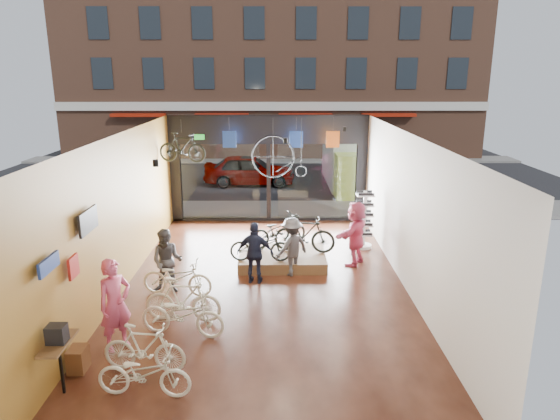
{
  "coord_description": "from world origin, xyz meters",
  "views": [
    {
      "loc": [
        0.3,
        -11.55,
        5.17
      ],
      "look_at": [
        0.38,
        1.4,
        1.63
      ],
      "focal_mm": 32.0,
      "sensor_mm": 36.0,
      "label": 1
    }
  ],
  "objects_px": {
    "customer_1": "(167,261)",
    "sunglasses_rack": "(364,220)",
    "floor_bike_2": "(183,314)",
    "display_bike_mid": "(304,234)",
    "box_truck": "(356,159)",
    "hung_bike": "(182,147)",
    "floor_bike_3": "(183,300)",
    "floor_bike_0": "(144,373)",
    "street_car": "(249,170)",
    "customer_5": "(356,233)",
    "customer_3": "(292,247)",
    "display_platform": "(282,258)",
    "penny_farthing": "(282,158)",
    "display_bike_right": "(278,231)",
    "customer_2": "(255,253)",
    "display_bike_left": "(260,246)",
    "floor_bike_1": "(144,348)",
    "customer_0": "(115,304)",
    "floor_bike_4": "(177,277)"
  },
  "relations": [
    {
      "from": "floor_bike_1",
      "to": "display_platform",
      "type": "bearing_deg",
      "value": -18.51
    },
    {
      "from": "customer_3",
      "to": "box_truck",
      "type": "bearing_deg",
      "value": -145.92
    },
    {
      "from": "street_car",
      "to": "customer_5",
      "type": "bearing_deg",
      "value": -161.32
    },
    {
      "from": "floor_bike_1",
      "to": "floor_bike_3",
      "type": "bearing_deg",
      "value": -3.59
    },
    {
      "from": "hung_bike",
      "to": "box_truck",
      "type": "bearing_deg",
      "value": -30.29
    },
    {
      "from": "customer_1",
      "to": "customer_3",
      "type": "relative_size",
      "value": 1.02
    },
    {
      "from": "penny_farthing",
      "to": "customer_5",
      "type": "bearing_deg",
      "value": -56.66
    },
    {
      "from": "floor_bike_2",
      "to": "sunglasses_rack",
      "type": "relative_size",
      "value": 0.99
    },
    {
      "from": "display_bike_right",
      "to": "display_bike_left",
      "type": "bearing_deg",
      "value": 128.43
    },
    {
      "from": "display_platform",
      "to": "penny_farthing",
      "type": "xyz_separation_m",
      "value": [
        0.01,
        3.03,
        2.35
      ]
    },
    {
      "from": "display_bike_left",
      "to": "customer_3",
      "type": "bearing_deg",
      "value": -103.28
    },
    {
      "from": "floor_bike_2",
      "to": "customer_3",
      "type": "xyz_separation_m",
      "value": [
        2.31,
        3.19,
        0.32
      ]
    },
    {
      "from": "floor_bike_2",
      "to": "penny_farthing",
      "type": "xyz_separation_m",
      "value": [
        2.08,
        7.04,
        2.04
      ]
    },
    {
      "from": "box_truck",
      "to": "floor_bike_4",
      "type": "xyz_separation_m",
      "value": [
        -6.0,
        -11.42,
        -0.97
      ]
    },
    {
      "from": "floor_bike_0",
      "to": "sunglasses_rack",
      "type": "bearing_deg",
      "value": -28.76
    },
    {
      "from": "customer_3",
      "to": "customer_1",
      "type": "bearing_deg",
      "value": -19.24
    },
    {
      "from": "customer_5",
      "to": "street_car",
      "type": "bearing_deg",
      "value": -130.05
    },
    {
      "from": "display_bike_mid",
      "to": "sunglasses_rack",
      "type": "distance_m",
      "value": 2.23
    },
    {
      "from": "street_car",
      "to": "sunglasses_rack",
      "type": "relative_size",
      "value": 2.41
    },
    {
      "from": "floor_bike_1",
      "to": "sunglasses_rack",
      "type": "distance_m",
      "value": 8.3
    },
    {
      "from": "display_platform",
      "to": "penny_farthing",
      "type": "relative_size",
      "value": 1.37
    },
    {
      "from": "box_truck",
      "to": "customer_3",
      "type": "bearing_deg",
      "value": -107.52
    },
    {
      "from": "display_bike_left",
      "to": "display_bike_right",
      "type": "relative_size",
      "value": 0.89
    },
    {
      "from": "display_bike_left",
      "to": "penny_farthing",
      "type": "relative_size",
      "value": 0.93
    },
    {
      "from": "customer_5",
      "to": "display_bike_right",
      "type": "bearing_deg",
      "value": -74.21
    },
    {
      "from": "floor_bike_0",
      "to": "customer_2",
      "type": "xyz_separation_m",
      "value": [
        1.64,
        4.66,
        0.39
      ]
    },
    {
      "from": "customer_3",
      "to": "customer_2",
      "type": "bearing_deg",
      "value": -9.43
    },
    {
      "from": "floor_bike_0",
      "to": "display_platform",
      "type": "relative_size",
      "value": 0.66
    },
    {
      "from": "display_bike_right",
      "to": "customer_2",
      "type": "distance_m",
      "value": 1.98
    },
    {
      "from": "customer_0",
      "to": "hung_bike",
      "type": "relative_size",
      "value": 1.16
    },
    {
      "from": "floor_bike_3",
      "to": "display_platform",
      "type": "xyz_separation_m",
      "value": [
        2.17,
        3.41,
        -0.35
      ]
    },
    {
      "from": "display_bike_left",
      "to": "display_platform",
      "type": "bearing_deg",
      "value": -43.22
    },
    {
      "from": "floor_bike_0",
      "to": "box_truck",
      "type": "bearing_deg",
      "value": -15.92
    },
    {
      "from": "box_truck",
      "to": "hung_bike",
      "type": "bearing_deg",
      "value": -134.14
    },
    {
      "from": "customer_1",
      "to": "sunglasses_rack",
      "type": "height_order",
      "value": "sunglasses_rack"
    },
    {
      "from": "floor_bike_3",
      "to": "hung_bike",
      "type": "xyz_separation_m",
      "value": [
        -0.98,
        5.95,
        2.43
      ]
    },
    {
      "from": "customer_5",
      "to": "display_bike_left",
      "type": "bearing_deg",
      "value": -47.01
    },
    {
      "from": "floor_bike_1",
      "to": "display_bike_right",
      "type": "relative_size",
      "value": 0.83
    },
    {
      "from": "floor_bike_0",
      "to": "customer_3",
      "type": "distance_m",
      "value": 5.8
    },
    {
      "from": "street_car",
      "to": "display_bike_left",
      "type": "height_order",
      "value": "street_car"
    },
    {
      "from": "customer_3",
      "to": "hung_bike",
      "type": "bearing_deg",
      "value": -83.18
    },
    {
      "from": "floor_bike_2",
      "to": "display_bike_mid",
      "type": "distance_m",
      "value": 4.94
    },
    {
      "from": "sunglasses_rack",
      "to": "floor_bike_2",
      "type": "bearing_deg",
      "value": -127.83
    },
    {
      "from": "box_truck",
      "to": "sunglasses_rack",
      "type": "height_order",
      "value": "box_truck"
    },
    {
      "from": "customer_2",
      "to": "customer_5",
      "type": "relative_size",
      "value": 0.89
    },
    {
      "from": "sunglasses_rack",
      "to": "penny_farthing",
      "type": "relative_size",
      "value": 1.02
    },
    {
      "from": "hung_bike",
      "to": "display_platform",
      "type": "bearing_deg",
      "value": -115.04
    },
    {
      "from": "display_bike_right",
      "to": "customer_5",
      "type": "distance_m",
      "value": 2.24
    },
    {
      "from": "floor_bike_2",
      "to": "floor_bike_3",
      "type": "height_order",
      "value": "floor_bike_3"
    },
    {
      "from": "display_bike_right",
      "to": "customer_3",
      "type": "height_order",
      "value": "customer_3"
    }
  ]
}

